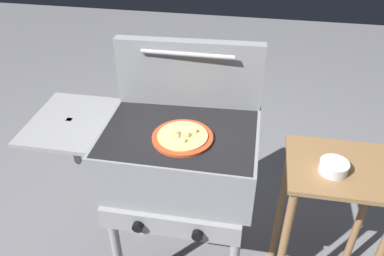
% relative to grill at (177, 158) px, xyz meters
% --- Properties ---
extents(grill, '(0.96, 0.53, 0.90)m').
position_rel_grill_xyz_m(grill, '(0.00, 0.00, 0.00)').
color(grill, gray).
rests_on(grill, ground_plane).
extents(grill_lid_open, '(0.63, 0.09, 0.30)m').
position_rel_grill_xyz_m(grill_lid_open, '(0.01, 0.22, 0.30)').
color(grill_lid_open, gray).
rests_on(grill_lid_open, grill).
extents(pizza_cheese, '(0.24, 0.24, 0.04)m').
position_rel_grill_xyz_m(pizza_cheese, '(0.04, -0.05, 0.15)').
color(pizza_cheese, '#C64723').
rests_on(pizza_cheese, grill).
extents(prep_table, '(0.44, 0.36, 0.81)m').
position_rel_grill_xyz_m(prep_table, '(0.67, 0.00, -0.19)').
color(prep_table, olive).
rests_on(prep_table, ground_plane).
extents(topping_bowl_near, '(0.11, 0.11, 0.04)m').
position_rel_grill_xyz_m(topping_bowl_near, '(0.63, -0.03, 0.07)').
color(topping_bowl_near, silver).
rests_on(topping_bowl_near, prep_table).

